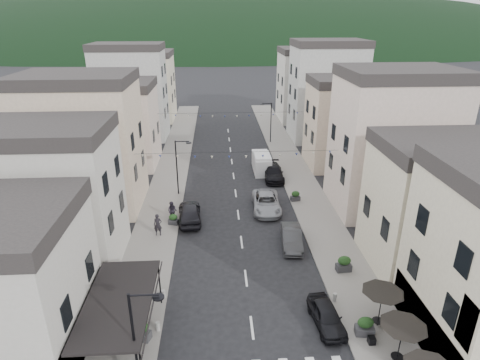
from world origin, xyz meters
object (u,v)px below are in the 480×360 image
object	(u,v)px
parked_car_a	(327,316)
delivery_van	(262,162)
parked_car_c	(266,203)
parked_car_d	(273,173)
parked_car_e	(190,212)
pedestrian_a	(158,225)
pedestrian_b	(172,211)
parked_car_b	(292,238)

from	to	relation	value
parked_car_a	delivery_van	distance (m)	26.38
parked_car_c	parked_car_d	bearing A→B (deg)	79.12
parked_car_e	parked_car_c	bearing A→B (deg)	-170.50
parked_car_e	pedestrian_a	bearing A→B (deg)	41.97
parked_car_c	parked_car_e	distance (m)	7.57
parked_car_c	pedestrian_b	distance (m)	9.12
pedestrian_a	parked_car_b	bearing A→B (deg)	-10.86
parked_car_b	parked_car_c	size ratio (longest dim) A/B	0.79
parked_car_c	pedestrian_b	size ratio (longest dim) A/B	3.06
parked_car_a	parked_car_c	size ratio (longest dim) A/B	0.70
parked_car_d	pedestrian_a	xyz separation A→B (m)	(-11.71, -12.43, 0.33)
parked_car_c	parked_car_d	xyz separation A→B (m)	(1.80, 7.96, -0.02)
pedestrian_b	delivery_van	bearing A→B (deg)	68.42
delivery_van	pedestrian_b	size ratio (longest dim) A/B	2.64
parked_car_d	pedestrian_b	world-z (taller)	pedestrian_b
parked_car_c	parked_car_e	size ratio (longest dim) A/B	1.12
parked_car_d	pedestrian_a	bearing A→B (deg)	-131.67
delivery_van	pedestrian_a	bearing A→B (deg)	-125.64
parked_car_d	parked_car_e	world-z (taller)	parked_car_e
parked_car_d	pedestrian_a	world-z (taller)	pedestrian_a
pedestrian_a	pedestrian_b	world-z (taller)	pedestrian_a
delivery_van	parked_car_c	bearing A→B (deg)	-93.98
parked_car_c	pedestrian_a	distance (m)	10.88
parked_car_b	parked_car_e	bearing A→B (deg)	156.03
delivery_van	parked_car_e	bearing A→B (deg)	-123.52
parked_car_b	parked_car_c	bearing A→B (deg)	106.37
delivery_van	pedestrian_a	world-z (taller)	delivery_van
parked_car_a	parked_car_d	bearing A→B (deg)	84.56
parked_car_e	parked_car_b	bearing A→B (deg)	146.40
parked_car_c	delivery_van	size ratio (longest dim) A/B	1.16
parked_car_c	delivery_van	distance (m)	10.48
pedestrian_a	pedestrian_b	xyz separation A→B (m)	(0.98, 2.68, -0.05)
parked_car_d	parked_car_b	bearing A→B (deg)	-90.36
delivery_van	pedestrian_a	xyz separation A→B (m)	(-10.59, -14.92, -0.05)
parked_car_e	delivery_van	size ratio (longest dim) A/B	1.03
delivery_van	parked_car_b	bearing A→B (deg)	-88.21
parked_car_e	delivery_van	world-z (taller)	delivery_van
parked_car_d	delivery_van	world-z (taller)	delivery_van
parked_car_a	parked_car_e	xyz separation A→B (m)	(-9.15, 14.10, 0.19)
parked_car_b	parked_car_d	world-z (taller)	parked_car_d
parked_car_a	pedestrian_b	world-z (taller)	pedestrian_b
parked_car_e	pedestrian_b	world-z (taller)	pedestrian_b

